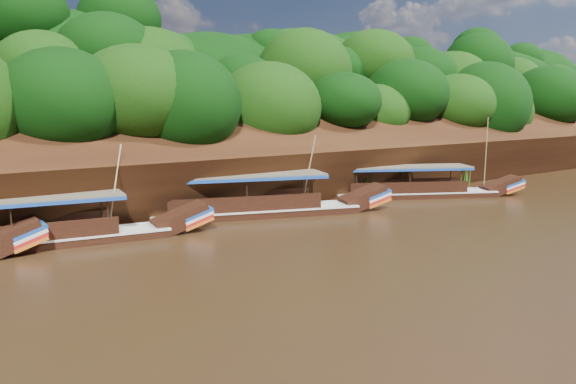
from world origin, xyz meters
TOP-DOWN VIEW (x-y plane):
  - ground at (0.00, 0.00)m, footprint 160.00×160.00m
  - riverbank at (-0.01, 22.73)m, footprint 120.00×30.06m
  - boat_0 at (11.42, 7.17)m, footprint 13.73×8.45m
  - boat_1 at (-1.94, 8.29)m, footprint 15.19×7.03m
  - boat_2 at (-14.87, 8.41)m, footprint 15.77×4.50m
  - reeds at (-3.51, 9.51)m, footprint 49.15×2.58m

SIDE VIEW (x-z plane):
  - ground at x=0.00m, z-range 0.00..0.00m
  - boat_0 at x=11.42m, z-range -2.65..3.71m
  - boat_2 at x=-14.87m, z-range -2.09..3.20m
  - boat_1 at x=-1.94m, z-range -2.15..3.34m
  - reeds at x=-3.51m, z-range -0.22..2.00m
  - riverbank at x=-0.01m, z-range -7.81..11.59m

